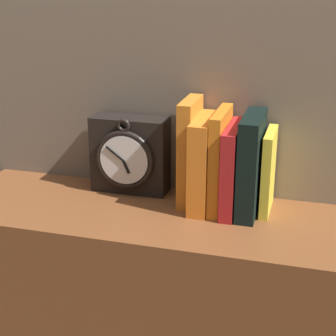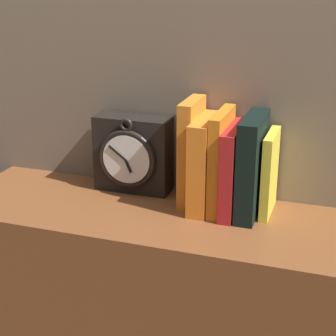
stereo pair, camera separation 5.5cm
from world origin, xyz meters
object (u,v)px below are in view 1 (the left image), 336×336
(book_slot1_orange, at_px, (204,163))
(clock, at_px, (129,155))
(book_slot4_black, at_px, (251,165))
(book_slot5_yellow, at_px, (268,172))
(book_slot0_orange, at_px, (190,152))
(book_slot2_orange, at_px, (220,160))
(book_slot3_red, at_px, (233,169))

(book_slot1_orange, bearing_deg, clock, 168.63)
(book_slot1_orange, bearing_deg, book_slot4_black, -1.10)
(clock, xyz_separation_m, book_slot5_yellow, (0.32, -0.02, 0.00))
(book_slot5_yellow, bearing_deg, book_slot0_orange, -179.90)
(book_slot2_orange, relative_size, book_slot3_red, 1.15)
(book_slot1_orange, bearing_deg, book_slot3_red, -2.64)
(book_slot0_orange, distance_m, book_slot5_yellow, 0.17)
(book_slot1_orange, relative_size, book_slot4_black, 0.94)
(book_slot4_black, bearing_deg, clock, 172.22)
(clock, height_order, book_slot5_yellow, clock)
(book_slot1_orange, height_order, book_slot4_black, book_slot4_black)
(book_slot3_red, xyz_separation_m, book_slot5_yellow, (0.07, 0.02, -0.01))
(book_slot2_orange, xyz_separation_m, book_slot5_yellow, (0.10, 0.01, -0.02))
(clock, distance_m, book_slot4_black, 0.29)
(book_slot3_red, relative_size, book_slot4_black, 0.88)
(book_slot5_yellow, bearing_deg, clock, 176.15)
(book_slot3_red, bearing_deg, book_slot1_orange, 177.36)
(book_slot2_orange, height_order, book_slot3_red, book_slot2_orange)
(book_slot2_orange, xyz_separation_m, book_slot3_red, (0.03, -0.00, -0.01))
(book_slot2_orange, relative_size, book_slot4_black, 1.02)
(book_slot0_orange, xyz_separation_m, book_slot1_orange, (0.04, -0.02, -0.02))
(book_slot1_orange, xyz_separation_m, book_slot5_yellow, (0.14, 0.02, -0.01))
(clock, height_order, book_slot2_orange, book_slot2_orange)
(clock, bearing_deg, book_slot3_red, -9.18)
(book_slot0_orange, bearing_deg, book_slot1_orange, -22.91)
(book_slot0_orange, distance_m, book_slot1_orange, 0.04)
(book_slot1_orange, height_order, book_slot3_red, book_slot1_orange)
(book_slot3_red, bearing_deg, book_slot2_orange, 171.80)
(book_slot2_orange, distance_m, book_slot3_red, 0.03)
(book_slot0_orange, height_order, book_slot5_yellow, book_slot0_orange)
(clock, bearing_deg, book_slot5_yellow, -3.85)
(clock, distance_m, book_slot1_orange, 0.19)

